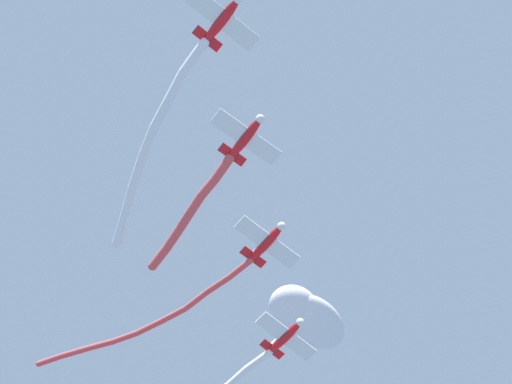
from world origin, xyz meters
name	(u,v)px	position (x,y,z in m)	size (l,w,h in m)	color
airplane_lead	(222,19)	(0.86, -2.45, 79.47)	(7.68, 5.81, 1.90)	red
smoke_trail_lead	(152,144)	(0.34, 11.33, 78.80)	(3.16, 23.07, 2.47)	white
airplane_left_wing	(246,137)	(8.15, 6.67, 79.72)	(7.67, 5.78, 1.90)	red
smoke_trail_left_wing	(191,213)	(6.86, 16.08, 78.81)	(3.07, 14.42, 3.00)	#DB4C4C
airplane_right_wing	(267,242)	(15.45, 15.78, 79.97)	(7.69, 5.82, 1.90)	red
smoke_trail_right_wing	(145,322)	(8.46, 30.74, 80.44)	(15.18, 24.39, 2.90)	#DB4C4C
airplane_slot	(286,336)	(22.75, 24.90, 80.22)	(7.69, 5.85, 1.90)	red
cloud_west	(305,315)	(28.87, 29.60, 96.41)	(12.86, 9.04, 4.16)	white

